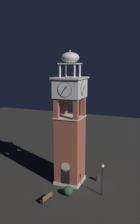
# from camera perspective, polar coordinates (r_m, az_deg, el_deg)

# --- Properties ---
(ground) EXTENTS (80.00, 80.00, 0.00)m
(ground) POSITION_cam_1_polar(r_m,az_deg,el_deg) (32.91, -0.00, -15.57)
(ground) COLOR #2A2925
(clock_tower) EXTENTS (3.61, 3.61, 16.27)m
(clock_tower) POSITION_cam_1_polar(r_m,az_deg,el_deg) (30.45, -0.00, -4.35)
(clock_tower) COLOR #9E4C38
(clock_tower) RESTS_ON ground
(park_bench) EXTENTS (0.77, 1.66, 0.95)m
(park_bench) POSITION_cam_1_polar(r_m,az_deg,el_deg) (28.60, -5.37, -19.02)
(park_bench) COLOR brown
(park_bench) RESTS_ON ground
(lamp_post) EXTENTS (0.36, 0.36, 3.73)m
(lamp_post) POSITION_cam_1_polar(r_m,az_deg,el_deg) (28.94, 7.45, -13.93)
(lamp_post) COLOR black
(lamp_post) RESTS_ON ground
(trash_bin) EXTENTS (0.52, 0.52, 0.80)m
(trash_bin) POSITION_cam_1_polar(r_m,az_deg,el_deg) (33.01, 6.37, -14.79)
(trash_bin) COLOR #2D2D33
(trash_bin) RESTS_ON ground
(shrub_near_entry) EXTENTS (1.17, 1.17, 0.63)m
(shrub_near_entry) POSITION_cam_1_polar(r_m,az_deg,el_deg) (35.07, 0.65, -13.22)
(shrub_near_entry) COLOR #234C28
(shrub_near_entry) RESTS_ON ground
(shrub_left_of_tower) EXTENTS (1.12, 1.12, 1.05)m
(shrub_left_of_tower) POSITION_cam_1_polar(r_m,az_deg,el_deg) (29.75, -0.46, -17.58)
(shrub_left_of_tower) COLOR #234C28
(shrub_left_of_tower) RESTS_ON ground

